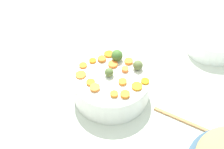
% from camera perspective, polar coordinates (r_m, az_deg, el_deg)
% --- Properties ---
extents(tabletop, '(2.40, 2.40, 0.02)m').
position_cam_1_polar(tabletop, '(1.11, 0.86, -3.27)').
color(tabletop, silver).
rests_on(tabletop, ground).
extents(serving_bowl_carrots, '(0.27, 0.27, 0.10)m').
position_cam_1_polar(serving_bowl_carrots, '(1.05, 0.00, -2.20)').
color(serving_bowl_carrots, white).
rests_on(serving_bowl_carrots, tabletop).
extents(carrot_slice_0, '(0.04, 0.04, 0.01)m').
position_cam_1_polar(carrot_slice_0, '(1.02, -6.01, -0.06)').
color(carrot_slice_0, orange).
rests_on(carrot_slice_0, serving_bowl_carrots).
extents(carrot_slice_1, '(0.04, 0.04, 0.01)m').
position_cam_1_polar(carrot_slice_1, '(1.00, 6.37, -1.28)').
color(carrot_slice_1, orange).
rests_on(carrot_slice_1, serving_bowl_carrots).
extents(carrot_slice_2, '(0.03, 0.03, 0.01)m').
position_cam_1_polar(carrot_slice_2, '(0.96, 0.41, -3.78)').
color(carrot_slice_2, orange).
rests_on(carrot_slice_2, serving_bowl_carrots).
extents(carrot_slice_3, '(0.03, 0.03, 0.01)m').
position_cam_1_polar(carrot_slice_3, '(1.03, 2.52, 0.98)').
color(carrot_slice_3, orange).
rests_on(carrot_slice_3, serving_bowl_carrots).
extents(carrot_slice_4, '(0.04, 0.04, 0.01)m').
position_cam_1_polar(carrot_slice_4, '(1.05, -5.56, 1.74)').
color(carrot_slice_4, orange).
rests_on(carrot_slice_4, serving_bowl_carrots).
extents(carrot_slice_5, '(0.03, 0.03, 0.01)m').
position_cam_1_polar(carrot_slice_5, '(1.07, -3.72, 2.64)').
color(carrot_slice_5, orange).
rests_on(carrot_slice_5, serving_bowl_carrots).
extents(carrot_slice_6, '(0.04, 0.04, 0.01)m').
position_cam_1_polar(carrot_slice_6, '(0.99, -4.11, -1.52)').
color(carrot_slice_6, orange).
rests_on(carrot_slice_6, serving_bowl_carrots).
extents(carrot_slice_7, '(0.05, 0.05, 0.01)m').
position_cam_1_polar(carrot_slice_7, '(0.98, 4.79, -2.28)').
color(carrot_slice_7, orange).
rests_on(carrot_slice_7, serving_bowl_carrots).
extents(carrot_slice_8, '(0.04, 0.04, 0.01)m').
position_cam_1_polar(carrot_slice_8, '(0.99, 2.03, -1.42)').
color(carrot_slice_8, orange).
rests_on(carrot_slice_8, serving_bowl_carrots).
extents(carrot_slice_9, '(0.05, 0.05, 0.01)m').
position_cam_1_polar(carrot_slice_9, '(1.05, 0.17, 1.97)').
color(carrot_slice_9, orange).
rests_on(carrot_slice_9, serving_bowl_carrots).
extents(carrot_slice_10, '(0.04, 0.04, 0.01)m').
position_cam_1_polar(carrot_slice_10, '(0.97, -3.11, -2.68)').
color(carrot_slice_10, orange).
rests_on(carrot_slice_10, serving_bowl_carrots).
extents(carrot_slice_11, '(0.03, 0.03, 0.01)m').
position_cam_1_polar(carrot_slice_11, '(0.96, 2.52, -3.83)').
color(carrot_slice_11, orange).
rests_on(carrot_slice_11, serving_bowl_carrots).
extents(carrot_slice_12, '(0.04, 0.04, 0.01)m').
position_cam_1_polar(carrot_slice_12, '(1.06, 3.25, 2.51)').
color(carrot_slice_12, orange).
rests_on(carrot_slice_12, serving_bowl_carrots).
extents(carrot_slice_13, '(0.04, 0.04, 0.01)m').
position_cam_1_polar(carrot_slice_13, '(1.07, -1.95, 2.97)').
color(carrot_slice_13, orange).
rests_on(carrot_slice_13, serving_bowl_carrots).
extents(carrot_slice_14, '(0.04, 0.04, 0.01)m').
position_cam_1_polar(carrot_slice_14, '(1.09, -0.62, 3.93)').
color(carrot_slice_14, orange).
rests_on(carrot_slice_14, serving_bowl_carrots).
extents(brussels_sprout_0, '(0.03, 0.03, 0.03)m').
position_cam_1_polar(brussels_sprout_0, '(1.03, 4.98, 1.78)').
color(brussels_sprout_0, '#5E6E3E').
rests_on(brussels_sprout_0, serving_bowl_carrots).
extents(brussels_sprout_1, '(0.03, 0.03, 0.03)m').
position_cam_1_polar(brussels_sprout_1, '(1.01, -0.55, 0.42)').
color(brussels_sprout_1, '#587038').
rests_on(brussels_sprout_1, serving_bowl_carrots).
extents(brussels_sprout_2, '(0.04, 0.04, 0.04)m').
position_cam_1_polar(brussels_sprout_2, '(1.06, 0.96, 3.67)').
color(brussels_sprout_2, '#446F30').
rests_on(brussels_sprout_2, serving_bowl_carrots).
extents(wooden_spoon, '(0.30, 0.10, 0.01)m').
position_cam_1_polar(wooden_spoon, '(1.04, 18.95, -10.64)').
color(wooden_spoon, '#B97D4C').
rests_on(wooden_spoon, tabletop).
extents(casserole_dish, '(0.22, 0.22, 0.08)m').
position_cam_1_polar(casserole_dish, '(1.31, 18.82, 6.12)').
color(casserole_dish, white).
rests_on(casserole_dish, tabletop).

